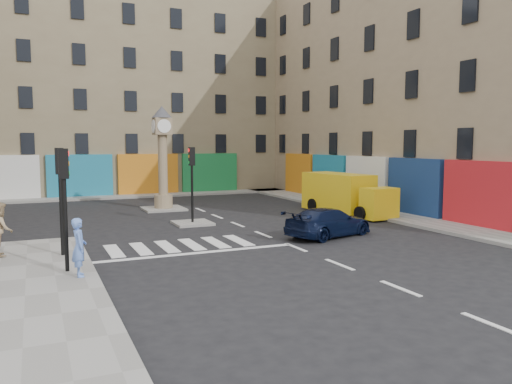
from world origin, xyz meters
TOP-DOWN VIEW (x-y plane):
  - ground at (0.00, 0.00)m, footprint 120.00×120.00m
  - sidewalk_right at (8.70, 10.00)m, footprint 2.60×30.00m
  - sidewalk_far at (-4.00, 22.20)m, footprint 32.00×2.40m
  - island_near at (-2.00, 8.00)m, footprint 1.80×1.80m
  - island_far at (-2.00, 14.00)m, footprint 2.40×2.40m
  - building_right at (15.00, 10.00)m, footprint 10.00×30.00m
  - building_far at (-4.00, 28.00)m, footprint 32.00×10.00m
  - traffic_light_left_near at (-8.30, 0.20)m, footprint 0.28×0.22m
  - traffic_light_left_far at (-8.30, 2.60)m, footprint 0.28×0.22m
  - traffic_light_island at (-2.00, 8.00)m, footprint 0.28×0.22m
  - clock_pillar at (-2.00, 14.00)m, footprint 1.20×1.20m
  - navy_sedan at (2.39, 2.44)m, footprint 4.63×2.91m
  - yellow_van at (7.00, 8.02)m, footprint 2.59×6.40m
  - pedestrian_blue at (-8.00, -0.57)m, footprint 0.42×0.63m
  - pedestrian_tan at (-10.21, 3.35)m, footprint 0.78×0.96m

SIDE VIEW (x-z plane):
  - ground at x=0.00m, z-range 0.00..0.00m
  - island_near at x=-2.00m, z-range 0.00..0.12m
  - island_far at x=-2.00m, z-range 0.00..0.12m
  - sidewalk_right at x=8.70m, z-range 0.00..0.15m
  - sidewalk_far at x=-4.00m, z-range 0.00..0.15m
  - navy_sedan at x=2.39m, z-range 0.00..1.25m
  - pedestrian_blue at x=-8.00m, z-range 0.15..1.86m
  - pedestrian_tan at x=-10.21m, z-range 0.15..2.01m
  - yellow_van at x=7.00m, z-range -0.01..2.27m
  - traffic_light_island at x=-2.00m, z-range 0.74..4.44m
  - traffic_light_left_near at x=-8.30m, z-range 0.77..4.47m
  - traffic_light_left_far at x=-8.30m, z-range 0.77..4.47m
  - clock_pillar at x=-2.00m, z-range 0.50..6.60m
  - building_right at x=15.00m, z-range 0.00..16.00m
  - building_far at x=-4.00m, z-range 0.00..17.00m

